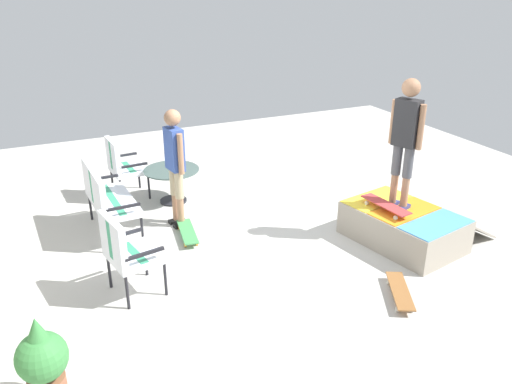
{
  "coord_description": "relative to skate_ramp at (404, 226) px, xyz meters",
  "views": [
    {
      "loc": [
        -5.95,
        3.08,
        3.51
      ],
      "look_at": [
        0.08,
        0.32,
        0.7
      ],
      "focal_mm": 36.4,
      "sensor_mm": 36.0,
      "label": 1
    }
  ],
  "objects": [
    {
      "name": "person_skater",
      "position": [
        0.12,
        0.06,
        1.31
      ],
      "size": [
        0.45,
        0.33,
        1.79
      ],
      "color": "navy",
      "rests_on": "skate_ramp"
    },
    {
      "name": "skateboard_by_bench",
      "position": [
        1.39,
        2.73,
        -0.16
      ],
      "size": [
        0.82,
        0.31,
        0.1
      ],
      "color": "#3F8C4C",
      "rests_on": "ground_plane"
    },
    {
      "name": "person_watching",
      "position": [
        1.84,
        2.72,
        0.8
      ],
      "size": [
        0.48,
        0.28,
        1.77
      ],
      "color": "black",
      "rests_on": "ground_plane"
    },
    {
      "name": "potted_plant",
      "position": [
        -1.12,
        4.79,
        0.22
      ],
      "size": [
        0.44,
        0.44,
        0.92
      ],
      "color": "brown",
      "rests_on": "ground_plane"
    },
    {
      "name": "patio_table",
      "position": [
        2.7,
        2.56,
        0.16
      ],
      "size": [
        0.9,
        0.9,
        0.57
      ],
      "color": "black",
      "rests_on": "ground_plane"
    },
    {
      "name": "patio_bench",
      "position": [
        1.98,
        3.74,
        0.37
      ],
      "size": [
        1.28,
        0.61,
        1.02
      ],
      "color": "black",
      "rests_on": "ground_plane"
    },
    {
      "name": "patio_chair_by_wall",
      "position": [
        0.3,
        3.79,
        0.37
      ],
      "size": [
        0.71,
        0.66,
        1.02
      ],
      "color": "black",
      "rests_on": "ground_plane"
    },
    {
      "name": "ground_plane",
      "position": [
        0.91,
        1.51,
        -0.3
      ],
      "size": [
        12.0,
        12.0,
        0.1
      ],
      "primitive_type": "cube",
      "color": "beige"
    },
    {
      "name": "patio_chair_near_house",
      "position": [
        3.22,
        3.26,
        0.37
      ],
      "size": [
        0.66,
        0.6,
        1.02
      ],
      "color": "black",
      "rests_on": "ground_plane"
    },
    {
      "name": "skateboard_on_ramp",
      "position": [
        0.1,
        0.29,
        0.33
      ],
      "size": [
        0.82,
        0.29,
        0.1
      ],
      "color": "#B23838",
      "rests_on": "skate_ramp"
    },
    {
      "name": "skateboard_spare",
      "position": [
        -1.09,
        0.93,
        -0.16
      ],
      "size": [
        0.8,
        0.55,
        0.1
      ],
      "color": "brown",
      "rests_on": "ground_plane"
    },
    {
      "name": "skate_ramp",
      "position": [
        0.0,
        0.0,
        0.0
      ],
      "size": [
        1.83,
        1.94,
        0.49
      ],
      "color": "gray",
      "rests_on": "ground_plane"
    }
  ]
}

